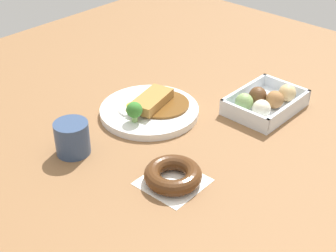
{
  "coord_description": "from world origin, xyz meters",
  "views": [
    {
      "loc": [
        -0.77,
        -0.66,
        0.64
      ],
      "look_at": [
        -0.07,
        -0.02,
        0.03
      ],
      "focal_mm": 52.64,
      "sensor_mm": 36.0,
      "label": 1
    }
  ],
  "objects_px": {
    "curry_plate": "(150,109)",
    "chocolate_ring_donut": "(173,175)",
    "donut_box": "(265,102)",
    "coffee_mug": "(72,138)"
  },
  "relations": [
    {
      "from": "curry_plate",
      "to": "chocolate_ring_donut",
      "type": "xyz_separation_m",
      "value": [
        -0.16,
        -0.22,
        0.0
      ]
    },
    {
      "from": "curry_plate",
      "to": "donut_box",
      "type": "distance_m",
      "value": 0.29
    },
    {
      "from": "donut_box",
      "to": "coffee_mug",
      "type": "distance_m",
      "value": 0.49
    },
    {
      "from": "donut_box",
      "to": "chocolate_ring_donut",
      "type": "bearing_deg",
      "value": -176.58
    },
    {
      "from": "curry_plate",
      "to": "donut_box",
      "type": "bearing_deg",
      "value": -43.59
    },
    {
      "from": "donut_box",
      "to": "chocolate_ring_donut",
      "type": "relative_size",
      "value": 1.57
    },
    {
      "from": "coffee_mug",
      "to": "donut_box",
      "type": "bearing_deg",
      "value": -25.54
    },
    {
      "from": "curry_plate",
      "to": "donut_box",
      "type": "xyz_separation_m",
      "value": [
        0.21,
        -0.2,
        0.01
      ]
    },
    {
      "from": "donut_box",
      "to": "chocolate_ring_donut",
      "type": "distance_m",
      "value": 0.37
    },
    {
      "from": "donut_box",
      "to": "coffee_mug",
      "type": "relative_size",
      "value": 2.59
    }
  ]
}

